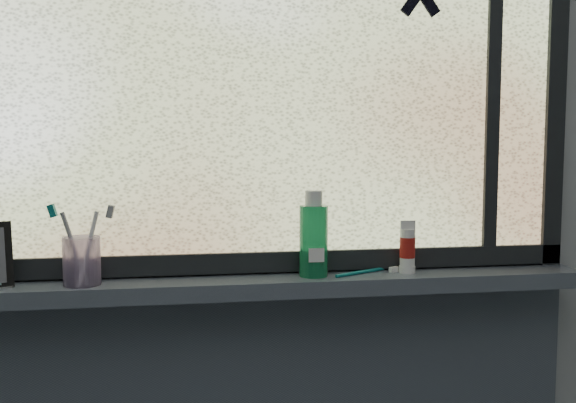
% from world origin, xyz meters
% --- Properties ---
extents(wall_back, '(3.00, 0.01, 2.50)m').
position_xyz_m(wall_back, '(0.00, 1.30, 1.25)').
color(wall_back, '#9EA3A8').
rests_on(wall_back, ground).
extents(windowsill, '(1.62, 0.14, 0.04)m').
position_xyz_m(windowsill, '(0.00, 1.23, 1.00)').
color(windowsill, '#444D5B').
rests_on(windowsill, wall_back).
extents(window_pane, '(1.50, 0.01, 1.00)m').
position_xyz_m(window_pane, '(0.00, 1.28, 1.53)').
color(window_pane, silver).
rests_on(window_pane, wall_back).
extents(frame_bottom, '(1.60, 0.03, 0.05)m').
position_xyz_m(frame_bottom, '(0.00, 1.28, 1.05)').
color(frame_bottom, black).
rests_on(frame_bottom, windowsill).
extents(frame_right, '(0.05, 0.03, 1.10)m').
position_xyz_m(frame_right, '(0.78, 1.28, 1.53)').
color(frame_right, black).
rests_on(frame_right, wall_back).
extents(frame_mullion, '(0.03, 0.03, 1.00)m').
position_xyz_m(frame_mullion, '(0.60, 1.28, 1.53)').
color(frame_mullion, black).
rests_on(frame_mullion, wall_back).
extents(toothbrush_cup, '(0.09, 0.09, 0.11)m').
position_xyz_m(toothbrush_cup, '(-0.42, 1.22, 1.08)').
color(toothbrush_cup, '#B89DD0').
rests_on(toothbrush_cup, windowsill).
extents(toothbrush_lying, '(0.18, 0.11, 0.01)m').
position_xyz_m(toothbrush_lying, '(0.24, 1.23, 1.03)').
color(toothbrush_lying, '#0C6C6E').
rests_on(toothbrush_lying, windowsill).
extents(mouthwash_bottle, '(0.07, 0.07, 0.17)m').
position_xyz_m(mouthwash_bottle, '(0.12, 1.23, 1.12)').
color(mouthwash_bottle, '#1C9357').
rests_on(mouthwash_bottle, windowsill).
extents(cream_tube, '(0.05, 0.05, 0.09)m').
position_xyz_m(cream_tube, '(0.36, 1.23, 1.09)').
color(cream_tube, silver).
rests_on(cream_tube, windowsill).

